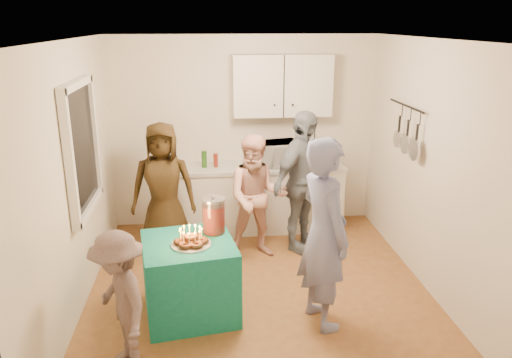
{
  "coord_description": "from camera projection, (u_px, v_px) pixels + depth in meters",
  "views": [
    {
      "loc": [
        -0.52,
        -4.7,
        2.77
      ],
      "look_at": [
        0.0,
        0.35,
        1.15
      ],
      "focal_mm": 35.0,
      "sensor_mm": 36.0,
      "label": 1
    }
  ],
  "objects": [
    {
      "name": "pot_rack",
      "position": [
        403.0,
        128.0,
        5.69
      ],
      "size": [
        0.12,
        1.0,
        0.6
      ],
      "primitive_type": "cube",
      "color": "black",
      "rests_on": "right_wall"
    },
    {
      "name": "ceiling",
      "position": [
        260.0,
        40.0,
        4.55
      ],
      "size": [
        4.0,
        4.0,
        0.0
      ],
      "primitive_type": "plane",
      "color": "white",
      "rests_on": "floor"
    },
    {
      "name": "child_near_left",
      "position": [
        120.0,
        301.0,
        4.04
      ],
      "size": [
        0.75,
        0.89,
        1.2
      ],
      "primitive_type": "imported",
      "rotation": [
        0.0,
        0.0,
        -1.1
      ],
      "color": "#564545",
      "rests_on": "floor"
    },
    {
      "name": "right_wall",
      "position": [
        433.0,
        170.0,
        5.13
      ],
      "size": [
        4.0,
        4.0,
        0.0
      ],
      "primitive_type": "plane",
      "color": "silver",
      "rests_on": "floor"
    },
    {
      "name": "back_wall",
      "position": [
        244.0,
        132.0,
        6.85
      ],
      "size": [
        3.6,
        3.6,
        0.0
      ],
      "primitive_type": "plane",
      "color": "silver",
      "rests_on": "floor"
    },
    {
      "name": "counter",
      "position": [
        260.0,
        199.0,
        6.84
      ],
      "size": [
        2.2,
        0.58,
        0.86
      ],
      "primitive_type": "cube",
      "color": "white",
      "rests_on": "floor"
    },
    {
      "name": "countertop",
      "position": [
        261.0,
        167.0,
        6.71
      ],
      "size": [
        2.24,
        0.62,
        0.05
      ],
      "primitive_type": "cube",
      "color": "beige",
      "rests_on": "counter"
    },
    {
      "name": "floor",
      "position": [
        259.0,
        291.0,
        5.34
      ],
      "size": [
        4.0,
        4.0,
        0.0
      ],
      "primitive_type": "plane",
      "color": "brown",
      "rests_on": "ground"
    },
    {
      "name": "microwave",
      "position": [
        277.0,
        153.0,
        6.67
      ],
      "size": [
        0.64,
        0.5,
        0.31
      ],
      "primitive_type": "imported",
      "rotation": [
        0.0,
        0.0,
        0.21
      ],
      "color": "white",
      "rests_on": "countertop"
    },
    {
      "name": "left_wall",
      "position": [
        73.0,
        181.0,
        4.77
      ],
      "size": [
        4.0,
        4.0,
        0.0
      ],
      "primitive_type": "plane",
      "color": "silver",
      "rests_on": "floor"
    },
    {
      "name": "man_birthday",
      "position": [
        324.0,
        234.0,
        4.55
      ],
      "size": [
        0.61,
        0.76,
        1.82
      ],
      "primitive_type": "imported",
      "rotation": [
        0.0,
        0.0,
        1.86
      ],
      "color": "#777EAD",
      "rests_on": "floor"
    },
    {
      "name": "woman_back_left",
      "position": [
        163.0,
        187.0,
        6.12
      ],
      "size": [
        0.81,
        0.55,
        1.62
      ],
      "primitive_type": "imported",
      "rotation": [
        0.0,
        0.0,
        -0.04
      ],
      "color": "brown",
      "rests_on": "floor"
    },
    {
      "name": "donut_cake",
      "position": [
        191.0,
        236.0,
        4.65
      ],
      "size": [
        0.38,
        0.38,
        0.18
      ],
      "primitive_type": null,
      "color": "#381C0C",
      "rests_on": "party_table"
    },
    {
      "name": "woman_back_center",
      "position": [
        257.0,
        197.0,
        5.94
      ],
      "size": [
        0.77,
        0.62,
        1.51
      ],
      "primitive_type": "imported",
      "rotation": [
        0.0,
        0.0,
        -0.07
      ],
      "color": "#E38576",
      "rests_on": "floor"
    },
    {
      "name": "punch_jar",
      "position": [
        214.0,
        216.0,
        4.9
      ],
      "size": [
        0.22,
        0.22,
        0.34
      ],
      "primitive_type": "cylinder",
      "color": "red",
      "rests_on": "party_table"
    },
    {
      "name": "woman_back_right",
      "position": [
        302.0,
        182.0,
        6.09
      ],
      "size": [
        1.05,
        1.02,
        1.76
      ],
      "primitive_type": "imported",
      "rotation": [
        0.0,
        0.0,
        0.76
      ],
      "color": "black",
      "rests_on": "floor"
    },
    {
      "name": "upper_cabinet",
      "position": [
        282.0,
        85.0,
        6.55
      ],
      "size": [
        1.3,
        0.3,
        0.8
      ],
      "primitive_type": "cube",
      "color": "white",
      "rests_on": "back_wall"
    },
    {
      "name": "window_night",
      "position": [
        81.0,
        148.0,
        4.99
      ],
      "size": [
        0.04,
        1.0,
        1.2
      ],
      "primitive_type": "cube",
      "color": "black",
      "rests_on": "left_wall"
    },
    {
      "name": "party_table",
      "position": [
        190.0,
        278.0,
        4.85
      ],
      "size": [
        0.97,
        0.97,
        0.76
      ],
      "primitive_type": "cube",
      "rotation": [
        0.0,
        0.0,
        0.16
      ],
      "color": "#117663",
      "rests_on": "floor"
    }
  ]
}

